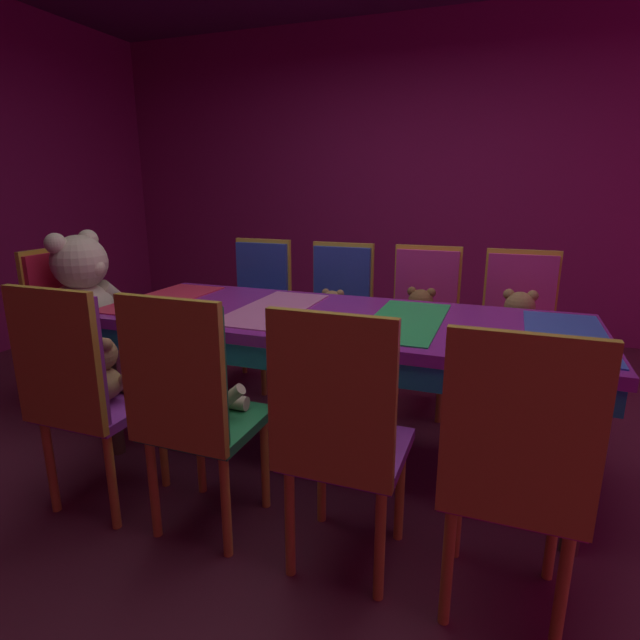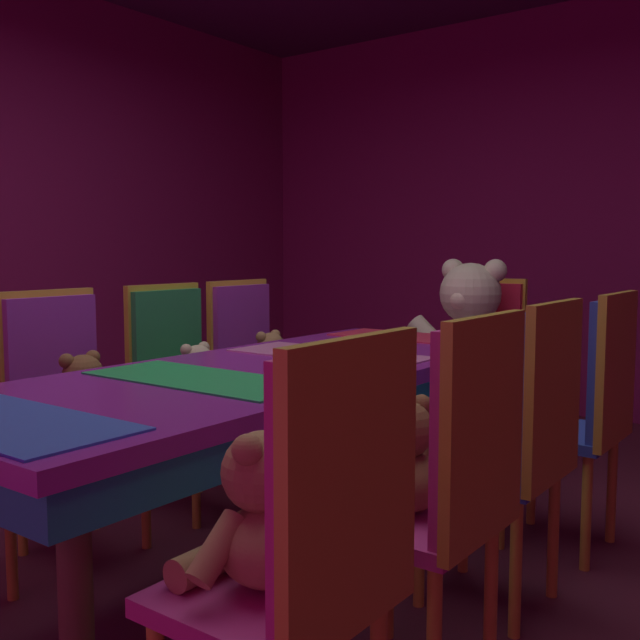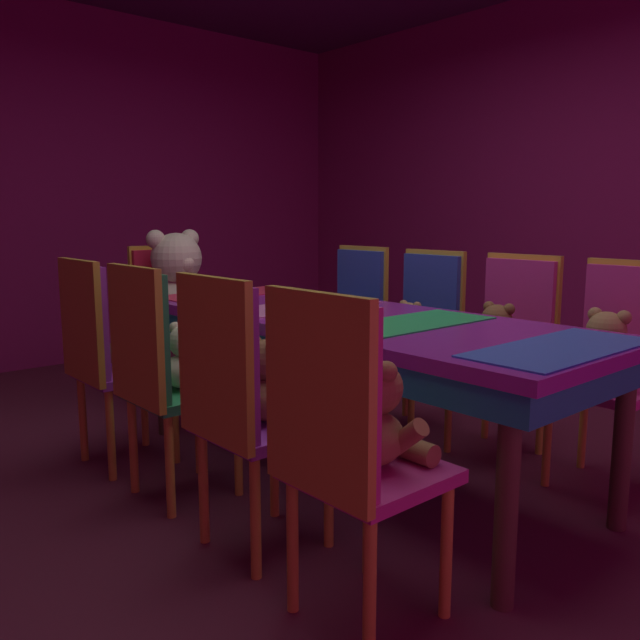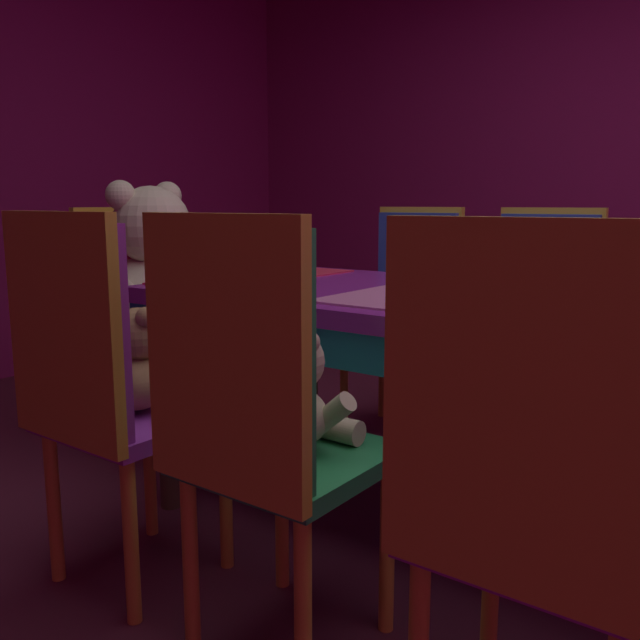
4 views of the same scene
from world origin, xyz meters
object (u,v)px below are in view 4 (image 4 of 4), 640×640
teddy_left_1 (557,449)px  king_teddy_bear (155,272)px  chair_right_3 (410,296)px  teddy_left_3 (141,366)px  chair_right_2 (540,308)px  throne_chair (130,300)px  chair_left_1 (527,470)px  chair_left_3 (94,370)px  banquet_table (534,333)px  chair_left_2 (252,404)px  teddy_right_2 (527,320)px  teddy_left_2 (295,397)px

teddy_left_1 → king_teddy_bear: 1.96m
teddy_left_1 → chair_right_3: (1.51, 1.13, 0.01)m
teddy_left_3 → chair_right_2: chair_right_2 is taller
teddy_left_3 → throne_chair: (0.69, 0.92, 0.02)m
king_teddy_bear → chair_right_2: bearing=32.1°
teddy_left_3 → chair_right_3: (1.52, 0.04, 0.02)m
teddy_left_3 → king_teddy_bear: 1.03m
chair_left_1 → chair_left_3: bearing=90.7°
teddy_left_1 → chair_right_3: 1.88m
king_teddy_bear → banquet_table: bearing=-0.0°
teddy_left_1 → chair_right_3: bearing=36.7°
chair_left_1 → king_teddy_bear: size_ratio=1.47×
chair_left_1 → teddy_left_1: (0.15, 0.00, -0.01)m
chair_left_1 → chair_right_2: (1.63, 0.54, 0.00)m
chair_left_2 → teddy_right_2: size_ratio=3.61×
teddy_left_2 → chair_left_3: bearing=107.7°
teddy_left_1 → chair_right_3: chair_right_3 is taller
teddy_left_3 → chair_right_2: size_ratio=0.31×
chair_left_2 → teddy_right_2: 1.49m
chair_right_2 → throne_chair: size_ratio=1.00×
teddy_right_2 → king_teddy_bear: bearing=-62.6°
teddy_left_1 → chair_left_1: bearing=180.0°
chair_right_2 → teddy_left_1: bearing=19.8°
teddy_left_3 → king_teddy_bear: (0.69, 0.75, 0.15)m
teddy_left_1 → teddy_left_2: 0.58m
banquet_table → teddy_right_2: bearing=20.8°
banquet_table → chair_left_3: (-0.83, 0.80, -0.06)m
teddy_left_2 → teddy_right_2: 1.34m
throne_chair → teddy_right_2: bearing=24.6°
chair_left_2 → teddy_left_2: size_ratio=3.34×
chair_left_2 → throne_chair: bearing=60.4°
banquet_table → chair_left_3: size_ratio=2.40×
chair_left_2 → king_teddy_bear: king_teddy_bear is taller
chair_left_3 → teddy_right_2: bearing=-20.0°
king_teddy_bear → chair_right_3: bearing=49.7°
teddy_left_2 → teddy_right_2: size_ratio=1.08×
teddy_left_2 → teddy_left_3: teddy_left_3 is taller
chair_left_2 → chair_right_3: same height
throne_chair → banquet_table: bearing=-0.0°
chair_right_3 → teddy_left_2: bearing=20.0°
chair_left_3 → throne_chair: bearing=48.0°
banquet_table → chair_left_1: (-0.82, -0.28, -0.06)m
banquet_table → chair_left_1: 0.86m
chair_left_3 → throne_chair: size_ratio=1.00×
chair_left_2 → throne_chair: same height
chair_left_1 → teddy_left_2: (0.15, 0.58, -0.02)m
chair_left_2 → chair_left_3: size_ratio=1.00×
chair_left_3 → teddy_right_2: chair_left_3 is taller
banquet_table → teddy_left_3: (-0.69, 0.80, -0.07)m
teddy_right_2 → throne_chair: bearing=-65.4°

